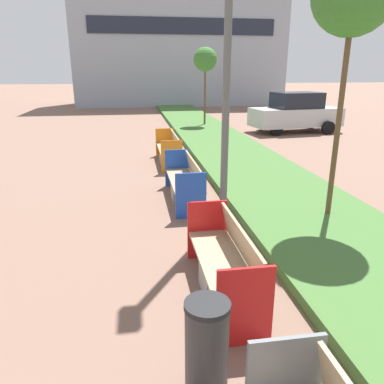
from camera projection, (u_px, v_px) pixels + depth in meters
name	position (u px, v px, depth m)	size (l,w,h in m)	color
planter_grass_strip	(259.00, 175.00, 10.26)	(2.80, 120.00, 0.18)	#426B33
building_backdrop	(179.00, 37.00, 31.41)	(17.06, 6.16, 10.98)	#939EAD
bench_red_frame	(225.00, 268.00, 4.91)	(0.65, 2.08, 0.94)	gray
bench_blue_frame	(185.00, 184.00, 8.50)	(0.65, 2.31, 0.94)	gray
bench_orange_frame	(169.00, 151.00, 11.91)	(0.65, 2.37, 0.94)	gray
litter_bin	(207.00, 348.00, 3.35)	(0.41, 0.41, 0.94)	#2D2D30
street_lamp_post	(229.00, 10.00, 6.41)	(0.24, 0.44, 6.89)	#56595B
sapling_tree_far	(205.00, 60.00, 18.46)	(1.16, 1.16, 3.94)	brown
parked_car_distant	(296.00, 113.00, 17.79)	(4.39, 2.28, 1.86)	#B7BABF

